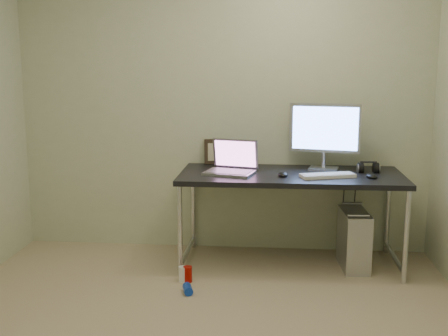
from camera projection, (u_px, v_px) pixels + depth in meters
wall_back at (222, 106)px, 4.76m from camera, size 3.50×0.02×2.50m
desk at (291, 182)px, 4.44m from camera, size 1.75×0.77×0.75m
tower_computer at (354, 239)px, 4.45m from camera, size 0.22×0.45×0.49m
cable_a at (343, 207)px, 4.78m from camera, size 0.01×0.16×0.69m
cable_b at (354, 210)px, 4.75m from camera, size 0.02×0.11×0.71m
can_red at (188, 274)px, 4.18m from camera, size 0.08×0.08×0.12m
can_white at (183, 274)px, 4.18m from camera, size 0.08×0.08×0.12m
can_blue at (188, 289)px, 3.97m from camera, size 0.09×0.13×0.06m
laptop at (232, 165)px, 4.45m from camera, size 0.44×0.39×0.26m
monitor at (325, 131)px, 4.53m from camera, size 0.57×0.21×0.54m
keyboard at (328, 175)px, 4.28m from camera, size 0.44×0.25×0.03m
mouse_right at (371, 175)px, 4.25m from camera, size 0.10×0.13×0.04m
mouse_left at (283, 174)px, 4.31m from camera, size 0.09×0.13×0.04m
headphones at (368, 169)px, 4.47m from camera, size 0.16×0.10×0.11m
picture_frame at (220, 152)px, 4.81m from camera, size 0.28×0.11×0.22m
webcam at (236, 157)px, 4.72m from camera, size 0.04×0.03×0.11m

